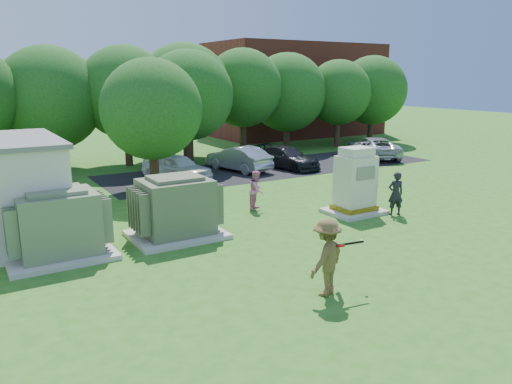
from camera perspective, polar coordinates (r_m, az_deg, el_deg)
ground at (r=14.67m, az=8.20°, el=-8.02°), size 120.00×120.00×0.00m
brick_building at (r=46.10m, az=4.43°, el=11.57°), size 15.00×8.00×8.00m
parking_strip at (r=29.21m, az=2.10°, el=2.79°), size 20.00×6.00×0.01m
transformer_left at (r=15.78m, az=-21.69°, el=-3.61°), size 3.00×2.40×2.07m
transformer_right at (r=16.72m, az=-9.14°, el=-1.90°), size 3.00×2.40×2.07m
generator_cabinet at (r=19.71m, az=11.27°, el=0.81°), size 2.13×1.74×2.60m
picnic_table at (r=20.71m, az=-6.97°, el=-0.34°), size 1.73×1.30×0.74m
batter at (r=12.33m, az=8.07°, el=-7.41°), size 1.42×1.13×1.93m
person_by_generator at (r=19.86m, az=15.67°, el=-0.18°), size 0.72×0.59×1.70m
person_at_picnic at (r=19.97m, az=0.07°, el=0.22°), size 0.98×0.95×1.58m
person_walking_right at (r=25.32m, az=12.62°, el=2.92°), size 0.49×1.07×1.80m
car_white at (r=25.98m, az=-9.04°, el=2.84°), size 3.03×4.29×1.36m
car_silver_a at (r=28.25m, az=-2.00°, el=3.86°), size 2.37×4.44×1.39m
car_dark at (r=29.01m, az=3.50°, el=3.95°), size 2.74×4.62×1.26m
car_silver_b at (r=33.47m, az=13.22°, el=4.97°), size 4.04×5.45×1.38m
batting_equipment at (r=12.50m, az=10.61°, el=-5.84°), size 1.07×0.32×0.17m
tree_row at (r=30.88m, az=-11.44°, el=10.86°), size 41.30×13.30×7.30m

